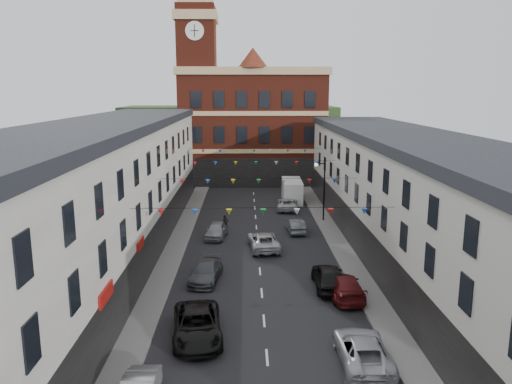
{
  "coord_description": "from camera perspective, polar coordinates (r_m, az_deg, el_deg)",
  "views": [
    {
      "loc": [
        -1.02,
        -34.52,
        12.97
      ],
      "look_at": [
        -0.14,
        7.08,
        4.48
      ],
      "focal_mm": 35.0,
      "sensor_mm": 36.0,
      "label": 1
    }
  ],
  "objects": [
    {
      "name": "clock_tower",
      "position": [
        69.85,
        -6.71,
        13.06
      ],
      "size": [
        5.6,
        5.6,
        30.0
      ],
      "color": "maroon",
      "rests_on": "ground"
    },
    {
      "name": "ground",
      "position": [
        36.89,
        0.46,
        -9.05
      ],
      "size": [
        160.0,
        160.0,
        0.0
      ],
      "primitive_type": "plane",
      "color": "black",
      "rests_on": "ground"
    },
    {
      "name": "car_left_e",
      "position": [
        44.9,
        -4.55,
        -4.37
      ],
      "size": [
        2.15,
        4.26,
        1.39
      ],
      "primitive_type": "imported",
      "rotation": [
        0.0,
        0.0,
        -0.13
      ],
      "color": "gray",
      "rests_on": "ground"
    },
    {
      "name": "moving_car",
      "position": [
        41.66,
        0.87,
        -5.59
      ],
      "size": [
        2.79,
        5.27,
        1.41
      ],
      "primitive_type": "imported",
      "rotation": [
        0.0,
        0.0,
        3.23
      ],
      "color": "#B1B5B8",
      "rests_on": "ground"
    },
    {
      "name": "pavement_right",
      "position": [
        39.54,
        10.51,
        -7.71
      ],
      "size": [
        1.8,
        64.0,
        0.15
      ],
      "primitive_type": "cube",
      "color": "#605E5B",
      "rests_on": "ground"
    },
    {
      "name": "pavement_left",
      "position": [
        39.18,
        -9.87,
        -7.86
      ],
      "size": [
        1.8,
        64.0,
        0.15
      ],
      "primitive_type": "cube",
      "color": "#605E5B",
      "rests_on": "ground"
    },
    {
      "name": "car_right_c",
      "position": [
        32.87,
        10.11,
        -10.55
      ],
      "size": [
        2.02,
        4.92,
        1.42
      ],
      "primitive_type": "imported",
      "rotation": [
        0.0,
        0.0,
        3.15
      ],
      "color": "#581112",
      "rests_on": "ground"
    },
    {
      "name": "terrace_right",
      "position": [
        38.62,
        18.18,
        -1.19
      ],
      "size": [
        8.4,
        56.0,
        9.7
      ],
      "color": "#B4B1A8",
      "rests_on": "ground"
    },
    {
      "name": "white_van",
      "position": [
        59.45,
        4.14,
        0.15
      ],
      "size": [
        2.34,
        5.79,
        2.54
      ],
      "primitive_type": "cube",
      "rotation": [
        0.0,
        0.0,
        -0.02
      ],
      "color": "white",
      "rests_on": "ground"
    },
    {
      "name": "pedestrian",
      "position": [
        46.2,
        -3.53,
        -3.68
      ],
      "size": [
        0.69,
        0.51,
        1.73
      ],
      "primitive_type": "imported",
      "rotation": [
        0.0,
        0.0,
        0.16
      ],
      "color": "black",
      "rests_on": "ground"
    },
    {
      "name": "car_right_f",
      "position": [
        55.26,
        3.62,
        -1.37
      ],
      "size": [
        2.57,
        4.9,
        1.32
      ],
      "primitive_type": "imported",
      "rotation": [
        0.0,
        0.0,
        3.06
      ],
      "color": "#B8BABD",
      "rests_on": "ground"
    },
    {
      "name": "car_left_c",
      "position": [
        27.56,
        -6.73,
        -14.86
      ],
      "size": [
        3.12,
        5.72,
        1.52
      ],
      "primitive_type": "imported",
      "rotation": [
        0.0,
        0.0,
        0.11
      ],
      "color": "black",
      "rests_on": "ground"
    },
    {
      "name": "car_left_d",
      "position": [
        35.15,
        -5.75,
        -9.03
      ],
      "size": [
        2.41,
        4.75,
        1.32
      ],
      "primitive_type": "imported",
      "rotation": [
        0.0,
        0.0,
        -0.13
      ],
      "color": "#42454A",
      "rests_on": "ground"
    },
    {
      "name": "car_right_e",
      "position": [
        46.62,
        4.53,
        -3.83
      ],
      "size": [
        1.61,
        4.03,
        1.3
      ],
      "primitive_type": "imported",
      "rotation": [
        0.0,
        0.0,
        3.2
      ],
      "color": "#52555A",
      "rests_on": "ground"
    },
    {
      "name": "terrace_left",
      "position": [
        37.89,
        -17.68,
        -0.62
      ],
      "size": [
        8.4,
        56.0,
        10.7
      ],
      "color": "beige",
      "rests_on": "ground"
    },
    {
      "name": "car_right_d",
      "position": [
        33.99,
        8.33,
        -9.55
      ],
      "size": [
        1.97,
        4.82,
        1.64
      ],
      "primitive_type": "imported",
      "rotation": [
        0.0,
        0.0,
        3.13
      ],
      "color": "black",
      "rests_on": "ground"
    },
    {
      "name": "distant_hill",
      "position": [
        96.9,
        -2.99,
        6.8
      ],
      "size": [
        40.0,
        14.0,
        10.0
      ],
      "primitive_type": "cube",
      "color": "#2A4620",
      "rests_on": "ground"
    },
    {
      "name": "street_lamp",
      "position": [
        49.94,
        7.53,
        0.97
      ],
      "size": [
        1.1,
        0.36,
        6.0
      ],
      "color": "black",
      "rests_on": "ground"
    },
    {
      "name": "car_right_b",
      "position": [
        25.72,
        12.08,
        -17.23
      ],
      "size": [
        2.42,
        5.11,
        1.41
      ],
      "primitive_type": "imported",
      "rotation": [
        0.0,
        0.0,
        3.13
      ],
      "color": "#A9ABB1",
      "rests_on": "ground"
    },
    {
      "name": "civic_building",
      "position": [
        72.64,
        -0.41,
        7.71
      ],
      "size": [
        20.6,
        13.3,
        18.5
      ],
      "color": "maroon",
      "rests_on": "ground"
    }
  ]
}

